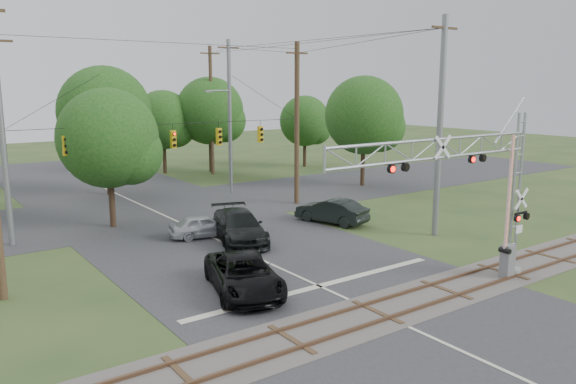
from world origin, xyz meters
TOP-DOWN VIEW (x-y plane):
  - ground at (0.00, 0.00)m, footprint 160.00×160.00m
  - road_main at (0.00, 10.00)m, footprint 14.00×90.00m
  - road_cross at (0.00, 24.00)m, footprint 90.00×12.00m
  - railroad_track at (0.00, 2.00)m, footprint 90.00×3.20m
  - crossing_gantry at (4.75, 1.64)m, footprint 11.55×0.94m
  - traffic_signal_span at (0.93, 20.00)m, footprint 19.34×0.36m
  - pickup_black at (-2.96, 6.80)m, footprint 4.08×6.02m
  - car_dark at (0.85, 13.64)m, footprint 4.03×6.26m
  - sedan_silver at (-0.31, 15.62)m, footprint 4.07×2.27m
  - suv_dark at (7.76, 13.97)m, footprint 2.92×4.93m
  - streetlight at (7.51, 26.36)m, footprint 2.21×0.23m
  - utility_poles at (2.16, 22.65)m, footprint 24.41×28.16m
  - treeline at (-0.22, 32.50)m, footprint 51.49×26.14m

SIDE VIEW (x-z plane):
  - ground at x=0.00m, z-range 0.00..0.00m
  - road_main at x=0.00m, z-range 0.00..0.02m
  - road_cross at x=0.00m, z-range 0.00..0.02m
  - railroad_track at x=0.00m, z-range -0.05..0.11m
  - sedan_silver at x=-0.31m, z-range 0.00..1.31m
  - pickup_black at x=-2.96m, z-range 0.00..1.53m
  - suv_dark at x=7.76m, z-range 0.00..1.53m
  - car_dark at x=0.85m, z-range 0.00..1.69m
  - crossing_gantry at x=4.75m, z-range 0.91..8.23m
  - streetlight at x=7.51m, z-range 0.49..8.77m
  - traffic_signal_span at x=0.93m, z-range -0.08..11.42m
  - treeline at x=-0.22m, z-range 0.82..10.83m
  - utility_poles at x=2.16m, z-range -0.05..12.25m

